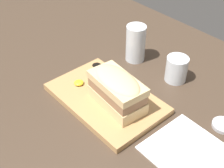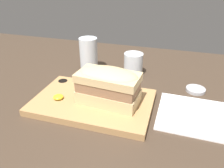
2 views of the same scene
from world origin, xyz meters
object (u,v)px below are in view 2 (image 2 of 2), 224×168
object	(u,v)px
sandwich	(108,85)
napkin	(200,116)
water_glass	(89,57)
condiment_dish	(196,90)
serving_board	(93,102)
wine_glass	(133,65)

from	to	relation	value
sandwich	napkin	world-z (taller)	sandwich
water_glass	napkin	size ratio (longest dim) A/B	0.57
sandwich	water_glass	size ratio (longest dim) A/B	1.37
water_glass	condiment_dish	xyz separation A→B (cm)	(38.71, -4.88, -4.99)
serving_board	water_glass	bearing A→B (deg)	114.54
condiment_dish	sandwich	bearing A→B (deg)	-145.00
water_glass	wine_glass	world-z (taller)	water_glass
wine_glass	condiment_dish	distance (cm)	23.09
wine_glass	napkin	size ratio (longest dim) A/B	0.37
water_glass	wine_glass	distance (cm)	16.93
water_glass	napkin	xyz separation A→B (cm)	(39.37, -18.97, -5.32)
sandwich	water_glass	xyz separation A→B (cm)	(-14.67, 21.71, -1.86)
serving_board	wine_glass	distance (cm)	24.46
sandwich	condiment_dish	xyz separation A→B (cm)	(24.04, 16.84, -6.84)
wine_glass	condiment_dish	bearing A→B (deg)	-16.27
sandwich	condiment_dish	distance (cm)	30.14
condiment_dish	wine_glass	bearing A→B (deg)	163.73
serving_board	napkin	xyz separation A→B (cm)	(29.41, 2.84, -0.76)
sandwich	condiment_dish	bearing A→B (deg)	35.00
wine_glass	condiment_dish	xyz separation A→B (cm)	(21.95, -6.41, -3.16)
napkin	condiment_dish	distance (cm)	14.11
condiment_dish	napkin	bearing A→B (deg)	-87.34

